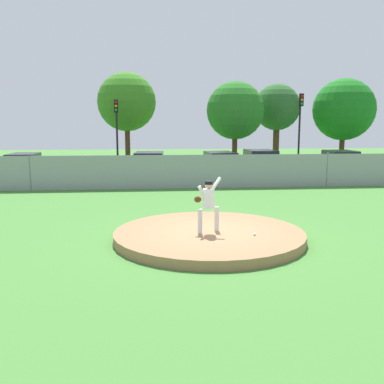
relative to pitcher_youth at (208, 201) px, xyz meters
The scene contains 18 objects.
ground_plane 6.28m from the pitcher_youth, 89.51° to the left, with size 80.00×80.00×0.00m, color #427A33.
asphalt_strip 14.71m from the pitcher_youth, 89.80° to the left, with size 44.00×7.00×0.01m, color #2B2B2D.
pitchers_mound 1.04m from the pitcher_youth, 72.76° to the left, with size 5.44×5.44×0.26m, color #99704C.
pitcher_youth is the anchor object (origin of this frame).
baseball 1.57m from the pitcher_youth, 20.59° to the right, with size 0.07×0.07×0.07m, color white.
chainlink_fence 10.17m from the pitcher_youth, 89.71° to the left, with size 38.56×0.07×1.84m.
parked_car_burgundy 15.10m from the pitcher_youth, 96.58° to the left, with size 2.14×4.61×1.59m.
parked_car_teal 15.81m from the pitcher_youth, 70.30° to the left, with size 1.94×4.50×1.69m.
parked_car_slate 17.69m from the pitcher_youth, 121.94° to the left, with size 1.82×4.44×1.55m.
parked_car_red 14.71m from the pitcher_youth, 79.56° to the left, with size 2.13×4.84×1.61m.
parked_car_white 17.85m from the pitcher_youth, 54.23° to the left, with size 1.96×4.14×1.65m.
traffic_cone_orange 16.48m from the pitcher_youth, 114.38° to the left, with size 0.40×0.40×0.55m.
traffic_light_near 19.69m from the pitcher_youth, 101.88° to the left, with size 0.28×0.46×5.02m.
traffic_light_far 21.26m from the pitcher_youth, 63.90° to the left, with size 0.28×0.46×5.51m.
tree_slender_far 22.92m from the pitcher_youth, 98.84° to the left, with size 4.54×4.54×7.31m.
tree_leaning_west 22.85m from the pitcher_youth, 77.08° to the left, with size 4.57×4.57×6.68m.
tree_tall_centre 26.76m from the pitcher_youth, 69.52° to the left, with size 3.97×3.97×6.77m.
tree_bushy_near 29.09m from the pitcher_youth, 58.30° to the left, with size 5.35×5.35×7.27m.
Camera 1 is at (-1.58, -11.63, 3.25)m, focal length 39.44 mm.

